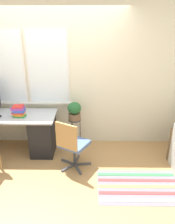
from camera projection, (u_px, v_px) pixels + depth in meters
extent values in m
plane|color=tan|center=(55.00, 161.00, 3.81)|extent=(14.00, 14.00, 0.00)
cube|color=beige|center=(57.00, 75.00, 3.98)|extent=(9.00, 0.06, 2.70)
cube|color=silver|center=(4.00, 68.00, 3.91)|extent=(0.77, 0.02, 1.34)
cube|color=white|center=(3.00, 68.00, 3.90)|extent=(0.70, 0.01, 1.27)
cube|color=silver|center=(48.00, 68.00, 3.90)|extent=(0.77, 0.02, 1.34)
cube|color=white|center=(48.00, 68.00, 3.89)|extent=(0.70, 0.01, 1.27)
cube|color=silver|center=(30.00, 102.00, 4.16)|extent=(1.62, 0.11, 0.04)
cube|color=#B2B7BC|center=(2.00, 116.00, 3.85)|extent=(1.90, 0.67, 0.03)
cube|color=black|center=(43.00, 134.00, 3.99)|extent=(0.40, 0.59, 0.70)
ellipsoid|color=black|center=(0.00, 116.00, 3.76)|extent=(0.04, 0.06, 0.03)
cube|color=green|center=(20.00, 116.00, 3.77)|extent=(0.22, 0.14, 0.03)
cube|color=orange|center=(19.00, 114.00, 3.76)|extent=(0.18, 0.14, 0.04)
cube|color=red|center=(18.00, 112.00, 3.75)|extent=(0.21, 0.15, 0.02)
cube|color=#2851B2|center=(19.00, 111.00, 3.74)|extent=(0.19, 0.16, 0.04)
cube|color=purple|center=(18.00, 108.00, 3.73)|extent=(0.21, 0.16, 0.04)
cube|color=red|center=(18.00, 106.00, 3.71)|extent=(0.18, 0.16, 0.03)
cylinder|color=#B2844C|center=(0.00, 159.00, 3.52)|extent=(0.04, 0.04, 0.41)
cube|color=#47474C|center=(68.00, 162.00, 3.76)|extent=(0.26, 0.17, 0.03)
cube|color=#47474C|center=(68.00, 168.00, 3.61)|extent=(0.23, 0.21, 0.03)
cube|color=#47474C|center=(78.00, 169.00, 3.58)|extent=(0.15, 0.27, 0.03)
cube|color=#47474C|center=(83.00, 164.00, 3.71)|extent=(0.28, 0.07, 0.03)
cube|color=#47474C|center=(77.00, 160.00, 3.82)|extent=(0.09, 0.28, 0.03)
cylinder|color=#333338|center=(75.00, 155.00, 3.62)|extent=(0.04, 0.04, 0.36)
cube|color=#4C6699|center=(74.00, 144.00, 3.54)|extent=(0.55, 0.54, 0.06)
cube|color=#B2844C|center=(66.00, 136.00, 3.28)|extent=(0.34, 0.22, 0.41)
cylinder|color=#333338|center=(75.00, 120.00, 4.01)|extent=(0.23, 0.23, 0.02)
cylinder|color=#333338|center=(80.00, 134.00, 4.13)|extent=(0.01, 0.01, 0.57)
cylinder|color=#333338|center=(73.00, 132.00, 4.21)|extent=(0.01, 0.01, 0.57)
cylinder|color=#333338|center=(72.00, 136.00, 4.05)|extent=(0.01, 0.01, 0.57)
cylinder|color=brown|center=(75.00, 116.00, 3.99)|extent=(0.22, 0.22, 0.12)
ellipsoid|color=#235B2D|center=(74.00, 108.00, 3.93)|extent=(0.24, 0.24, 0.22)
cube|color=slate|center=(139.00, 187.00, 3.22)|extent=(1.23, 0.74, 0.01)
cube|color=white|center=(143.00, 200.00, 2.97)|extent=(1.20, 0.06, 0.00)
cube|color=#C63838|center=(141.00, 193.00, 3.09)|extent=(1.20, 0.06, 0.00)
cube|color=#DBCC4C|center=(139.00, 186.00, 3.22)|extent=(1.20, 0.06, 0.00)
cube|color=#C63838|center=(137.00, 180.00, 3.34)|extent=(1.20, 0.06, 0.00)
cube|color=#388E4C|center=(136.00, 174.00, 3.47)|extent=(1.20, 0.06, 0.00)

